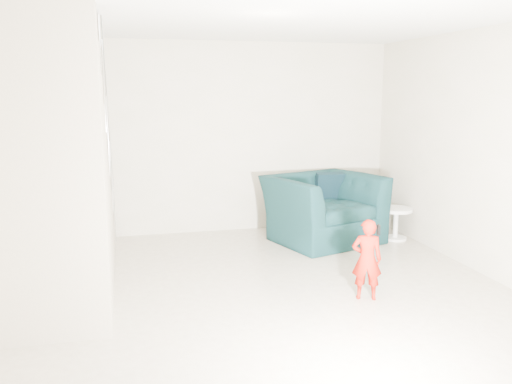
{
  "coord_description": "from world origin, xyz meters",
  "views": [
    {
      "loc": [
        -1.35,
        -4.85,
        2.03
      ],
      "look_at": [
        0.15,
        1.2,
        0.85
      ],
      "focal_mm": 38.0,
      "sensor_mm": 36.0,
      "label": 1
    }
  ],
  "objects_px": {
    "side_table": "(396,218)",
    "armchair": "(324,209)",
    "toddler": "(367,259)",
    "staircase": "(55,204)"
  },
  "relations": [
    {
      "from": "toddler",
      "to": "staircase",
      "type": "height_order",
      "value": "staircase"
    },
    {
      "from": "staircase",
      "to": "side_table",
      "type": "bearing_deg",
      "value": 15.08
    },
    {
      "from": "armchair",
      "to": "side_table",
      "type": "bearing_deg",
      "value": -28.53
    },
    {
      "from": "side_table",
      "to": "staircase",
      "type": "xyz_separation_m",
      "value": [
        -4.25,
        -1.14,
        0.65
      ]
    },
    {
      "from": "side_table",
      "to": "armchair",
      "type": "bearing_deg",
      "value": 169.08
    },
    {
      "from": "toddler",
      "to": "side_table",
      "type": "xyz_separation_m",
      "value": [
        1.33,
        1.9,
        -0.11
      ]
    },
    {
      "from": "armchair",
      "to": "staircase",
      "type": "height_order",
      "value": "staircase"
    },
    {
      "from": "armchair",
      "to": "side_table",
      "type": "distance_m",
      "value": 1.01
    },
    {
      "from": "toddler",
      "to": "side_table",
      "type": "relative_size",
      "value": 1.82
    },
    {
      "from": "armchair",
      "to": "toddler",
      "type": "relative_size",
      "value": 1.7
    }
  ]
}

